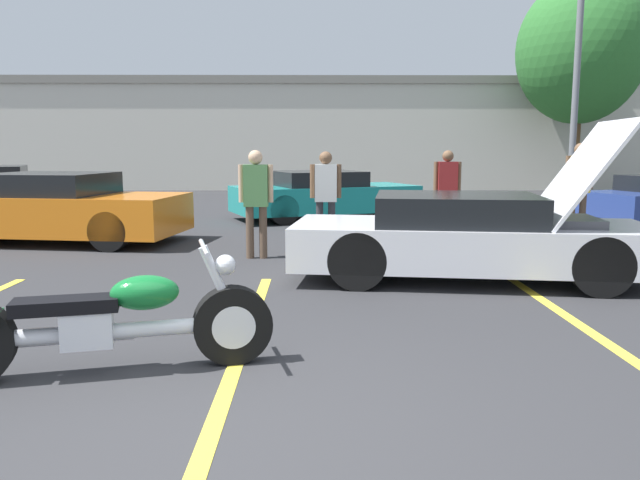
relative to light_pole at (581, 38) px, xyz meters
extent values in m
plane|color=#2D2D30|center=(-7.88, -14.21, -4.61)|extent=(80.00, 80.00, 0.00)
cube|color=yellow|center=(-7.89, -12.43, -4.61)|extent=(0.12, 5.47, 0.01)
cube|color=yellow|center=(-4.77, -12.43, -4.61)|extent=(0.12, 5.47, 0.01)
cube|color=beige|center=(-7.88, 8.98, -2.41)|extent=(32.00, 4.00, 4.40)
cube|color=gray|center=(-7.88, 8.98, -0.36)|extent=(32.00, 4.20, 0.30)
cylinder|color=slate|center=(-0.07, 0.00, -0.39)|extent=(0.18, 0.18, 8.45)
cylinder|color=brown|center=(2.09, 5.03, -3.05)|extent=(0.32, 0.32, 3.13)
ellipsoid|color=#2D702D|center=(2.09, 5.03, 0.42)|extent=(4.41, 4.41, 5.07)
cylinder|color=black|center=(-7.92, -12.81, -4.31)|extent=(0.63, 0.30, 0.61)
cylinder|color=silver|center=(-7.92, -12.81, -4.31)|extent=(0.37, 0.25, 0.33)
cylinder|color=silver|center=(-8.81, -13.03, -4.29)|extent=(1.55, 0.49, 0.12)
cube|color=silver|center=(-8.94, -13.06, -4.25)|extent=(0.41, 0.32, 0.28)
ellipsoid|color=#146B2D|center=(-8.54, -12.96, -4.01)|extent=(0.55, 0.39, 0.26)
cube|color=black|center=(-9.08, -13.10, -4.07)|extent=(0.77, 0.43, 0.10)
cylinder|color=silver|center=(-8.01, -12.83, -3.99)|extent=(0.31, 0.14, 0.62)
cylinder|color=silver|center=(-8.11, -12.86, -3.69)|extent=(0.20, 0.69, 0.04)
sphere|color=silver|center=(-7.96, -12.82, -3.83)|extent=(0.16, 0.16, 0.16)
cylinder|color=silver|center=(-9.24, -13.02, -4.35)|extent=(1.18, 0.38, 0.09)
cube|color=silver|center=(-5.32, -9.74, -4.16)|extent=(4.61, 2.28, 0.53)
cube|color=black|center=(-5.49, -9.72, -3.71)|extent=(2.18, 1.79, 0.36)
cylinder|color=black|center=(-4.06, -10.66, -4.27)|extent=(0.72, 0.31, 0.70)
cylinder|color=black|center=(-3.86, -9.19, -4.27)|extent=(0.72, 0.31, 0.70)
cylinder|color=black|center=(-6.77, -10.29, -4.27)|extent=(0.72, 0.31, 0.70)
cylinder|color=black|center=(-6.57, -8.82, -4.27)|extent=(0.72, 0.31, 0.70)
cube|color=silver|center=(-4.07, -9.91, -3.26)|extent=(1.12, 1.68, 1.29)
cube|color=#4C4C51|center=(-4.11, -9.90, -3.94)|extent=(0.72, 1.01, 0.28)
cylinder|color=black|center=(-13.56, -2.69, -4.30)|extent=(0.66, 0.41, 0.62)
cylinder|color=black|center=(-14.12, -1.06, -4.30)|extent=(0.66, 0.41, 0.62)
cube|color=teal|center=(-7.03, -2.83, -4.13)|extent=(4.59, 3.24, 0.60)
cube|color=black|center=(-7.18, -2.89, -3.66)|extent=(2.37, 2.22, 0.34)
cylinder|color=black|center=(-5.52, -3.09, -4.29)|extent=(0.69, 0.44, 0.65)
cylinder|color=black|center=(-6.10, -1.60, -4.29)|extent=(0.69, 0.44, 0.65)
cylinder|color=black|center=(-7.95, -4.05, -4.29)|extent=(0.69, 0.44, 0.65)
cylinder|color=black|center=(-8.54, -2.57, -4.29)|extent=(0.69, 0.44, 0.65)
cylinder|color=black|center=(-0.68, -3.49, -4.27)|extent=(0.72, 0.41, 0.68)
cube|color=orange|center=(-11.76, -6.50, -4.10)|extent=(4.45, 2.48, 0.67)
cube|color=black|center=(-11.93, -6.48, -3.58)|extent=(2.13, 1.95, 0.38)
cylinder|color=black|center=(-10.59, -7.51, -4.29)|extent=(0.68, 0.31, 0.66)
cylinder|color=black|center=(-10.34, -5.87, -4.29)|extent=(0.68, 0.31, 0.66)
cylinder|color=black|center=(-12.93, -5.49, -4.29)|extent=(0.68, 0.31, 0.66)
cylinder|color=gray|center=(-4.87, -5.73, -4.22)|extent=(0.12, 0.12, 0.78)
cylinder|color=gray|center=(-4.67, -5.73, -4.22)|extent=(0.12, 0.12, 0.78)
cube|color=maroon|center=(-4.77, -5.73, -3.52)|extent=(0.36, 0.20, 0.62)
cylinder|color=brown|center=(-4.99, -5.73, -3.49)|extent=(0.08, 0.08, 0.56)
cylinder|color=brown|center=(-4.55, -5.73, -3.49)|extent=(0.08, 0.08, 0.56)
sphere|color=brown|center=(-4.77, -5.73, -3.11)|extent=(0.21, 0.21, 0.21)
cylinder|color=brown|center=(-8.26, -8.15, -4.22)|extent=(0.12, 0.12, 0.79)
cylinder|color=brown|center=(-8.06, -8.15, -4.22)|extent=(0.12, 0.12, 0.79)
cube|color=#4C7F47|center=(-8.16, -8.15, -3.51)|extent=(0.36, 0.20, 0.63)
cylinder|color=tan|center=(-8.38, -8.15, -3.48)|extent=(0.08, 0.08, 0.56)
cylinder|color=tan|center=(-7.94, -8.15, -3.48)|extent=(0.08, 0.08, 0.56)
sphere|color=tan|center=(-8.16, -8.15, -3.09)|extent=(0.21, 0.21, 0.21)
cylinder|color=brown|center=(-2.54, -6.12, -4.19)|extent=(0.12, 0.12, 0.85)
cylinder|color=brown|center=(-2.34, -6.12, -4.19)|extent=(0.12, 0.12, 0.85)
cube|color=#B29933|center=(-2.44, -6.12, -3.43)|extent=(0.36, 0.20, 0.67)
cylinder|color=brown|center=(-2.66, -6.12, -3.40)|extent=(0.08, 0.08, 0.60)
cylinder|color=brown|center=(-2.22, -6.12, -3.40)|extent=(0.08, 0.08, 0.60)
sphere|color=brown|center=(-2.44, -6.12, -2.98)|extent=(0.23, 0.23, 0.23)
cylinder|color=#333338|center=(-7.19, -7.18, -4.23)|extent=(0.12, 0.12, 0.78)
cylinder|color=#333338|center=(-6.99, -7.18, -4.23)|extent=(0.12, 0.12, 0.78)
cube|color=white|center=(-7.09, -7.18, -3.53)|extent=(0.36, 0.20, 0.62)
cylinder|color=brown|center=(-7.31, -7.18, -3.50)|extent=(0.08, 0.08, 0.55)
cylinder|color=brown|center=(-6.87, -7.18, -3.50)|extent=(0.08, 0.08, 0.55)
sphere|color=brown|center=(-7.09, -7.18, -3.12)|extent=(0.21, 0.21, 0.21)
camera|label=1|loc=(-7.28, -17.49, -2.95)|focal=35.00mm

